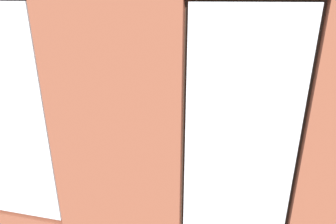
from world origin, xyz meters
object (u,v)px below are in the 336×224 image
object	(u,v)px
media_console	(65,117)
potted_plant_by_left_couch	(279,120)
potted_plant_corner_near_left	(301,90)
couch_left	(314,155)
remote_black	(155,115)
cup_ceramic	(139,116)
potted_plant_near_tv	(56,111)
potted_plant_between_couches	(260,204)
couch_by_window	(137,215)
papasan_chair	(172,97)
remote_gray	(168,120)
candle_jar	(163,116)
potted_plant_foreground_right	(110,82)
table_plant_small	(186,113)
coffee_table	(163,121)
tv_flatscreen	(61,91)

from	to	relation	value
media_console	potted_plant_by_left_couch	size ratio (longest dim) A/B	2.42
potted_plant_corner_near_left	media_console	bearing A→B (deg)	20.22
media_console	couch_left	bearing A→B (deg)	172.55
media_console	remote_black	bearing A→B (deg)	-175.79
cup_ceramic	potted_plant_near_tv	world-z (taller)	potted_plant_near_tv
potted_plant_corner_near_left	potted_plant_between_couches	distance (m)	4.63
couch_left	couch_by_window	bearing A→B (deg)	-44.99
cup_ceramic	papasan_chair	world-z (taller)	papasan_chair
remote_gray	couch_left	bearing A→B (deg)	41.57
potted_plant_between_couches	remote_gray	bearing A→B (deg)	-58.09
candle_jar	potted_plant_foreground_right	world-z (taller)	potted_plant_foreground_right
potted_plant_by_left_couch	remote_black	bearing A→B (deg)	13.51
couch_by_window	table_plant_small	xyz separation A→B (m)	(-0.09, -2.84, 0.22)
cup_ceramic	remote_gray	world-z (taller)	cup_ceramic
coffee_table	potted_plant_foreground_right	distance (m)	2.60
coffee_table	potted_plant_by_left_couch	distance (m)	2.42
media_console	papasan_chair	size ratio (longest dim) A/B	1.12
coffee_table	potted_plant_between_couches	size ratio (longest dim) A/B	1.09
couch_by_window	tv_flatscreen	distance (m)	3.72
papasan_chair	potted_plant_by_left_couch	size ratio (longest dim) A/B	2.16
cup_ceramic	candle_jar	size ratio (longest dim) A/B	0.90
coffee_table	remote_black	distance (m)	0.23
tv_flatscreen	potted_plant_by_left_couch	size ratio (longest dim) A/B	1.77
coffee_table	remote_gray	xyz separation A→B (m)	(-0.12, 0.11, 0.06)
remote_black	remote_gray	world-z (taller)	same
couch_left	potted_plant_foreground_right	bearing A→B (deg)	-113.67
tv_flatscreen	remote_black	bearing A→B (deg)	-175.87
remote_black	potted_plant_by_left_couch	world-z (taller)	potted_plant_by_left_couch
candle_jar	remote_gray	bearing A→B (deg)	138.51
table_plant_small	potted_plant_between_couches	bearing A→B (deg)	114.58
cup_ceramic	potted_plant_between_couches	xyz separation A→B (m)	(-2.20, 2.57, 0.21)
couch_by_window	remote_gray	bearing A→B (deg)	-84.87
tv_flatscreen	media_console	bearing A→B (deg)	90.00
table_plant_small	remote_black	distance (m)	0.65
coffee_table	candle_jar	bearing A→B (deg)	-135.00
potted_plant_by_left_couch	potted_plant_foreground_right	world-z (taller)	potted_plant_foreground_right
remote_gray	potted_plant_between_couches	xyz separation A→B (m)	(-1.60, 2.57, 0.24)
tv_flatscreen	papasan_chair	distance (m)	2.55
tv_flatscreen	potted_plant_foreground_right	world-z (taller)	potted_plant_foreground_right
table_plant_small	couch_by_window	bearing A→B (deg)	88.29
cup_ceramic	table_plant_small	world-z (taller)	table_plant_small
coffee_table	table_plant_small	world-z (taller)	table_plant_small
remote_gray	potted_plant_foreground_right	distance (m)	2.75
couch_by_window	cup_ceramic	size ratio (longest dim) A/B	19.56
cup_ceramic	potted_plant_by_left_couch	size ratio (longest dim) A/B	0.18
remote_gray	potted_plant_foreground_right	size ratio (longest dim) A/B	0.14
remote_black	potted_plant_near_tv	xyz separation A→B (m)	(1.43, 1.23, 0.43)
remote_black	papasan_chair	distance (m)	1.28
couch_by_window	couch_left	xyz separation A→B (m)	(-2.36, -2.02, -0.00)
table_plant_small	papasan_chair	distance (m)	1.36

